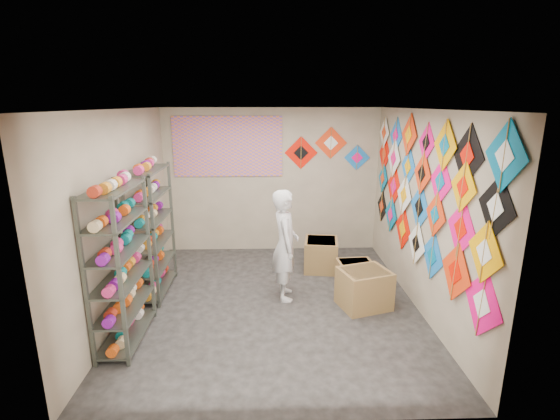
{
  "coord_description": "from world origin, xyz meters",
  "views": [
    {
      "loc": [
        -0.07,
        -5.27,
        2.77
      ],
      "look_at": [
        0.1,
        0.3,
        1.3
      ],
      "focal_mm": 26.0,
      "sensor_mm": 36.0,
      "label": 1
    }
  ],
  "objects_px": {
    "shelf_rack_back": "(152,231)",
    "carton_b": "(355,275)",
    "carton_a": "(364,289)",
    "shelf_rack_front": "(121,266)",
    "carton_c": "(321,255)",
    "shopkeeper": "(285,245)"
  },
  "relations": [
    {
      "from": "shelf_rack_back",
      "to": "carton_b",
      "type": "bearing_deg",
      "value": -0.01
    },
    {
      "from": "carton_b",
      "to": "carton_a",
      "type": "bearing_deg",
      "value": -94.28
    },
    {
      "from": "shelf_rack_front",
      "to": "carton_c",
      "type": "height_order",
      "value": "shelf_rack_front"
    },
    {
      "from": "shelf_rack_front",
      "to": "carton_a",
      "type": "xyz_separation_m",
      "value": [
        3.04,
        0.72,
        -0.68
      ]
    },
    {
      "from": "carton_b",
      "to": "shelf_rack_back",
      "type": "bearing_deg",
      "value": 175.48
    },
    {
      "from": "carton_a",
      "to": "carton_b",
      "type": "distance_m",
      "value": 0.58
    },
    {
      "from": "shelf_rack_front",
      "to": "shelf_rack_back",
      "type": "height_order",
      "value": "same"
    },
    {
      "from": "carton_b",
      "to": "shelf_rack_front",
      "type": "bearing_deg",
      "value": -161.35
    },
    {
      "from": "shelf_rack_back",
      "to": "carton_b",
      "type": "height_order",
      "value": "shelf_rack_back"
    },
    {
      "from": "carton_c",
      "to": "shelf_rack_back",
      "type": "bearing_deg",
      "value": -156.02
    },
    {
      "from": "carton_b",
      "to": "carton_c",
      "type": "distance_m",
      "value": 0.87
    },
    {
      "from": "shopkeeper",
      "to": "carton_c",
      "type": "relative_size",
      "value": 2.67
    },
    {
      "from": "shelf_rack_front",
      "to": "shopkeeper",
      "type": "bearing_deg",
      "value": 28.32
    },
    {
      "from": "shelf_rack_back",
      "to": "carton_c",
      "type": "distance_m",
      "value": 2.8
    },
    {
      "from": "carton_b",
      "to": "carton_c",
      "type": "bearing_deg",
      "value": 114.96
    },
    {
      "from": "shopkeeper",
      "to": "carton_a",
      "type": "xyz_separation_m",
      "value": [
        1.09,
        -0.33,
        -0.54
      ]
    },
    {
      "from": "shelf_rack_back",
      "to": "carton_a",
      "type": "relative_size",
      "value": 2.92
    },
    {
      "from": "shelf_rack_front",
      "to": "carton_b",
      "type": "bearing_deg",
      "value": 23.16
    },
    {
      "from": "carton_a",
      "to": "carton_c",
      "type": "xyz_separation_m",
      "value": [
        -0.43,
        1.34,
        -0.01
      ]
    },
    {
      "from": "shopkeeper",
      "to": "carton_b",
      "type": "distance_m",
      "value": 1.26
    },
    {
      "from": "carton_b",
      "to": "carton_c",
      "type": "relative_size",
      "value": 0.87
    },
    {
      "from": "shopkeeper",
      "to": "carton_a",
      "type": "bearing_deg",
      "value": -109.92
    }
  ]
}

